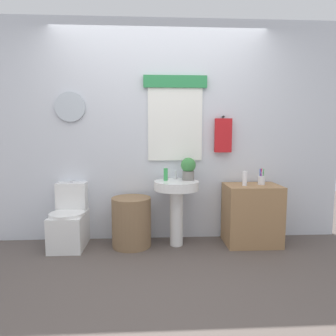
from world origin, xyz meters
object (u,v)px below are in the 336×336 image
(wooden_cabinet, at_px, (252,214))
(toothbrush_cup, at_px, (261,180))
(pedestal_sink, at_px, (176,197))
(laundry_hamper, at_px, (131,222))
(soap_bottle, at_px, (166,174))
(toilet, at_px, (70,222))
(potted_plant, at_px, (188,168))
(lotion_bottle, at_px, (245,178))

(wooden_cabinet, relative_size, toothbrush_cup, 3.76)
(pedestal_sink, xyz_separation_m, wooden_cabinet, (0.88, 0.00, -0.22))
(laundry_hamper, distance_m, soap_bottle, 0.67)
(laundry_hamper, bearing_deg, toilet, 177.26)
(laundry_hamper, height_order, potted_plant, potted_plant)
(toothbrush_cup, bearing_deg, soap_bottle, 178.45)
(wooden_cabinet, bearing_deg, pedestal_sink, 180.00)
(pedestal_sink, bearing_deg, soap_bottle, 157.38)
(soap_bottle, relative_size, lotion_bottle, 0.85)
(lotion_bottle, bearing_deg, toilet, 177.88)
(laundry_hamper, height_order, wooden_cabinet, wooden_cabinet)
(toilet, height_order, wooden_cabinet, toilet)
(pedestal_sink, height_order, lotion_bottle, lotion_bottle)
(laundry_hamper, xyz_separation_m, toothbrush_cup, (1.50, 0.02, 0.47))
(toilet, height_order, pedestal_sink, pedestal_sink)
(wooden_cabinet, relative_size, potted_plant, 2.67)
(toilet, bearing_deg, laundry_hamper, -2.74)
(toilet, height_order, lotion_bottle, lotion_bottle)
(laundry_hamper, distance_m, lotion_bottle, 1.38)
(wooden_cabinet, distance_m, soap_bottle, 1.10)
(toothbrush_cup, bearing_deg, pedestal_sink, -178.83)
(toilet, relative_size, lotion_bottle, 4.45)
(lotion_bottle, bearing_deg, potted_plant, 170.98)
(pedestal_sink, relative_size, lotion_bottle, 4.55)
(laundry_hamper, bearing_deg, lotion_bottle, -1.79)
(pedestal_sink, distance_m, soap_bottle, 0.29)
(pedestal_sink, bearing_deg, lotion_bottle, -2.97)
(toilet, xyz_separation_m, pedestal_sink, (1.22, -0.03, 0.28))
(soap_bottle, relative_size, toothbrush_cup, 0.76)
(pedestal_sink, distance_m, wooden_cabinet, 0.90)
(potted_plant, bearing_deg, pedestal_sink, -156.80)
(toothbrush_cup, bearing_deg, potted_plant, 177.30)
(toilet, xyz_separation_m, toothbrush_cup, (2.20, -0.01, 0.47))
(wooden_cabinet, bearing_deg, toilet, 179.08)
(laundry_hamper, xyz_separation_m, soap_bottle, (0.39, 0.05, 0.54))
(toilet, height_order, soap_bottle, soap_bottle)
(potted_plant, relative_size, lotion_bottle, 1.58)
(wooden_cabinet, distance_m, toothbrush_cup, 0.42)
(potted_plant, xyz_separation_m, toothbrush_cup, (0.85, -0.04, -0.14))
(laundry_hamper, distance_m, wooden_cabinet, 1.39)
(lotion_bottle, bearing_deg, soap_bottle, 174.22)
(toilet, bearing_deg, potted_plant, 1.11)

